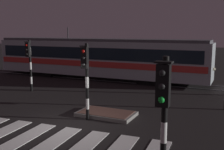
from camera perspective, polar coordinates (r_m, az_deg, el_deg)
ground_plane at (r=11.76m, az=-9.41°, el=-10.30°), size 120.00×120.00×0.00m
rail_near at (r=20.49m, az=6.38°, el=-1.84°), size 80.00×0.12×0.03m
rail_far at (r=21.83m, az=7.57°, el=-1.18°), size 80.00×0.12×0.03m
crosswalk_zebra at (r=10.00m, az=-17.42°, el=-14.13°), size 9.28×5.14×0.02m
traffic_island at (r=12.95m, az=-1.15°, el=-7.94°), size 2.61×1.48×0.18m
traffic_light_corner_near_right at (r=6.08m, az=10.50°, el=-7.01°), size 0.36×0.42×3.35m
traffic_light_corner_far_left at (r=18.43m, az=-16.64°, el=3.41°), size 0.36×0.42×3.30m
traffic_light_median_centre at (r=11.87m, az=-5.38°, el=0.98°), size 0.36×0.42×3.36m
tram at (r=22.54m, az=-3.24°, el=3.67°), size 18.07×2.58×4.15m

